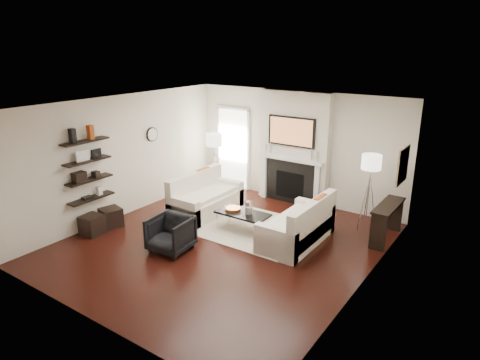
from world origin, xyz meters
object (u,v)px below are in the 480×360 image
Objects in this scene: loveseat_right_base at (296,232)px; lamp_left_shade at (214,140)px; coffee_table at (243,213)px; ottoman_near at (111,217)px; lamp_right_shade at (372,162)px; loveseat_left_base at (207,204)px; armchair at (171,232)px.

lamp_left_shade is (-3.01, 1.26, 1.24)m from loveseat_right_base.
coffee_table is 2.75× the size of ottoman_near.
lamp_right_shade reaches higher than loveseat_right_base.
coffee_table is at bearing -16.06° from loveseat_left_base.
lamp_left_shade is at bearing 119.16° from loveseat_left_base.
armchair is 3.34m from lamp_left_shade.
lamp_right_shade is (2.05, 1.64, 1.05)m from coffee_table.
coffee_table is 2.75× the size of lamp_right_shade.
loveseat_right_base is 3.49m from lamp_left_shade.
lamp_left_shade and lamp_right_shade have the same top height.
loveseat_left_base is at bearing 175.73° from loveseat_right_base.
armchair is 1.84× the size of ottoman_near.
ottoman_near is at bearing -146.35° from lamp_right_shade.
lamp_left_shade is at bearing 77.58° from ottoman_near.
coffee_table is 1.60m from armchair.
lamp_left_shade is (-1.22, 2.92, 1.08)m from armchair.
coffee_table is 1.49× the size of armchair.
lamp_right_shade is at bearing 21.21° from loveseat_left_base.
ottoman_near is at bearing -102.42° from lamp_left_shade.
lamp_left_shade reaches higher than loveseat_right_base.
loveseat_right_base is 1.18m from coffee_table.
loveseat_left_base is at bearing -60.84° from lamp_left_shade.
lamp_left_shade reaches higher than coffee_table.
loveseat_right_base reaches higher than ottoman_near.
loveseat_left_base is at bearing 163.94° from coffee_table.
loveseat_left_base is 4.50× the size of ottoman_near.
loveseat_left_base is 1.31m from coffee_table.
lamp_left_shade is 1.00× the size of lamp_right_shade.
ottoman_near is (-4.52, -3.01, -1.25)m from lamp_right_shade.
loveseat_left_base is 3.75m from lamp_right_shade.
ottoman_near is (-2.47, -1.37, -0.20)m from coffee_table.
loveseat_left_base is 1.64× the size of coffee_table.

